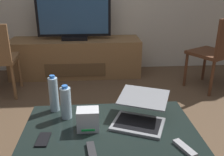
{
  "coord_description": "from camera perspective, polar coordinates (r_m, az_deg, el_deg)",
  "views": [
    {
      "loc": [
        -0.17,
        -1.65,
        1.28
      ],
      "look_at": [
        -0.03,
        0.22,
        0.54
      ],
      "focal_mm": 39.79,
      "sensor_mm": 36.0,
      "label": 1
    }
  ],
  "objects": [
    {
      "name": "soundbar_remote",
      "position": [
        1.43,
        -4.69,
        -16.46
      ],
      "size": [
        0.06,
        0.16,
        0.02
      ],
      "primitive_type": "cube",
      "rotation": [
        0.0,
        0.0,
        0.13
      ],
      "color": "#2D2D30",
      "rests_on": "coffee_table"
    },
    {
      "name": "router_box",
      "position": [
        1.6,
        -5.54,
        -9.43
      ],
      "size": [
        0.14,
        0.11,
        0.14
      ],
      "color": "silver",
      "rests_on": "coffee_table"
    },
    {
      "name": "tv_remote",
      "position": [
        1.5,
        16.34,
        -15.18
      ],
      "size": [
        0.1,
        0.17,
        0.02
      ],
      "primitive_type": "cube",
      "rotation": [
        0.0,
        0.0,
        0.37
      ],
      "color": "#99999E",
      "rests_on": "coffee_table"
    },
    {
      "name": "dining_chair",
      "position": [
        3.23,
        22.98,
        5.97
      ],
      "size": [
        0.6,
        0.6,
        0.9
      ],
      "color": "#59331E",
      "rests_on": "ground"
    },
    {
      "name": "water_bottle_far",
      "position": [
        1.83,
        -13.25,
        -3.64
      ],
      "size": [
        0.07,
        0.07,
        0.27
      ],
      "color": "silver",
      "rests_on": "coffee_table"
    },
    {
      "name": "ground_plane",
      "position": [
        2.09,
        1.44,
        -16.22
      ],
      "size": [
        7.68,
        7.68,
        0.0
      ],
      "primitive_type": "plane",
      "color": "brown"
    },
    {
      "name": "laptop",
      "position": [
        1.69,
        6.51,
        -7.97
      ],
      "size": [
        0.45,
        0.49,
        0.16
      ],
      "color": "gray",
      "rests_on": "coffee_table"
    },
    {
      "name": "television",
      "position": [
        3.46,
        -8.81,
        14.2
      ],
      "size": [
        0.99,
        0.2,
        0.7
      ],
      "color": "black",
      "rests_on": "media_cabinet"
    },
    {
      "name": "water_bottle_near",
      "position": [
        1.72,
        -10.55,
        -5.61
      ],
      "size": [
        0.07,
        0.07,
        0.24
      ],
      "color": "silver",
      "rests_on": "coffee_table"
    },
    {
      "name": "coffee_table",
      "position": [
        1.7,
        -0.5,
        -14.82
      ],
      "size": [
        1.1,
        0.68,
        0.39
      ],
      "color": "black",
      "rests_on": "ground"
    },
    {
      "name": "cell_phone",
      "position": [
        1.58,
        -15.54,
        -13.46
      ],
      "size": [
        0.08,
        0.14,
        0.01
      ],
      "primitive_type": "cube",
      "rotation": [
        0.0,
        0.0,
        -0.06
      ],
      "color": "black",
      "rests_on": "coffee_table"
    },
    {
      "name": "media_cabinet",
      "position": [
        3.6,
        -8.25,
        4.74
      ],
      "size": [
        1.8,
        0.52,
        0.52
      ],
      "color": "olive",
      "rests_on": "ground"
    }
  ]
}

